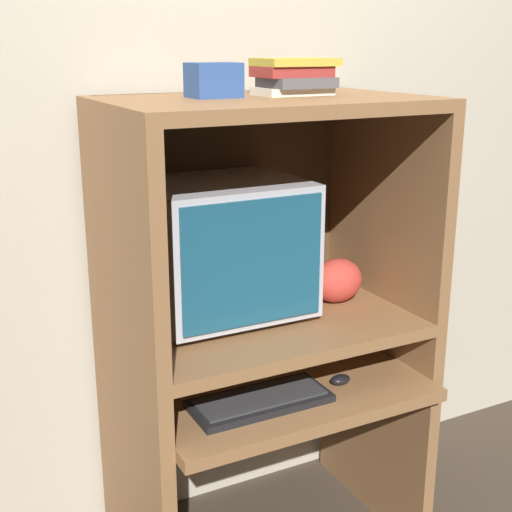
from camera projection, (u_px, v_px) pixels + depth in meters
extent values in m
cube|color=#B2A893|center=(213.00, 129.00, 2.27)|extent=(6.00, 0.06, 2.60)
cube|color=brown|center=(135.00, 496.00, 2.06)|extent=(0.04, 0.59, 0.61)
cube|color=brown|center=(374.00, 426.00, 2.44)|extent=(0.04, 0.59, 0.61)
cube|color=brown|center=(297.00, 402.00, 2.00)|extent=(0.81, 0.33, 0.04)
cube|color=brown|center=(128.00, 372.00, 1.95)|extent=(0.04, 0.59, 0.17)
cube|color=brown|center=(379.00, 319.00, 2.32)|extent=(0.04, 0.59, 0.17)
cube|color=brown|center=(265.00, 322.00, 2.12)|extent=(0.81, 0.59, 0.04)
cube|color=brown|center=(120.00, 229.00, 1.83)|extent=(0.04, 0.59, 0.64)
cube|color=brown|center=(386.00, 197.00, 2.21)|extent=(0.04, 0.59, 0.64)
cube|color=brown|center=(266.00, 104.00, 1.93)|extent=(0.81, 0.59, 0.04)
cube|color=#48321E|center=(224.00, 194.00, 2.26)|extent=(0.81, 0.01, 0.64)
cylinder|color=#B2B2B7|center=(224.00, 311.00, 2.13)|extent=(0.21, 0.21, 0.02)
cube|color=#B2B2B7|center=(223.00, 246.00, 2.07)|extent=(0.45, 0.38, 0.38)
cube|color=navy|center=(253.00, 263.00, 1.91)|extent=(0.42, 0.01, 0.35)
cube|color=black|center=(260.00, 401.00, 1.95)|extent=(0.39, 0.17, 0.02)
cube|color=#333335|center=(260.00, 397.00, 1.95)|extent=(0.36, 0.13, 0.01)
ellipsoid|color=black|center=(340.00, 380.00, 2.07)|extent=(0.06, 0.04, 0.03)
ellipsoid|color=#BC382D|center=(337.00, 280.00, 2.21)|extent=(0.17, 0.13, 0.14)
cube|color=beige|center=(293.00, 91.00, 2.00)|extent=(0.20, 0.13, 0.02)
cube|color=#4C4C51|center=(297.00, 82.00, 1.99)|extent=(0.18, 0.16, 0.03)
cube|color=maroon|center=(292.00, 72.00, 1.99)|extent=(0.20, 0.14, 0.03)
cube|color=gold|center=(295.00, 62.00, 1.99)|extent=(0.22, 0.15, 0.02)
cube|color=navy|center=(214.00, 80.00, 1.90)|extent=(0.13, 0.11, 0.09)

